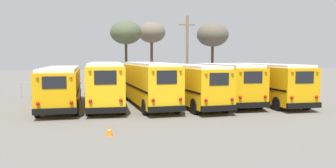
{
  "coord_description": "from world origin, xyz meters",
  "views": [
    {
      "loc": [
        -6.0,
        -25.25,
        3.67
      ],
      "look_at": [
        0.0,
        -0.65,
        1.64
      ],
      "focal_mm": 35.0,
      "sensor_mm": 36.0,
      "label": 1
    }
  ],
  "objects": [
    {
      "name": "ground_plane",
      "position": [
        0.0,
        0.0,
        0.0
      ],
      "size": [
        160.0,
        160.0,
        0.0
      ],
      "primitive_type": "plane",
      "color": "#66635E"
    },
    {
      "name": "school_bus_0",
      "position": [
        -7.96,
        0.06,
        1.64
      ],
      "size": [
        2.64,
        10.81,
        2.97
      ],
      "color": "#E5A00C",
      "rests_on": "ground"
    },
    {
      "name": "school_bus_1",
      "position": [
        -4.78,
        -0.47,
        1.79
      ],
      "size": [
        2.92,
        10.02,
        3.32
      ],
      "color": "yellow",
      "rests_on": "ground"
    },
    {
      "name": "school_bus_2",
      "position": [
        -1.59,
        -0.82,
        1.8
      ],
      "size": [
        2.82,
        10.56,
        3.31
      ],
      "color": "yellow",
      "rests_on": "ground"
    },
    {
      "name": "school_bus_3",
      "position": [
        1.59,
        -1.11,
        1.72
      ],
      "size": [
        2.91,
        10.97,
        3.14
      ],
      "color": "#EAAA0F",
      "rests_on": "ground"
    },
    {
      "name": "school_bus_4",
      "position": [
        4.78,
        -0.5,
        1.73
      ],
      "size": [
        2.84,
        10.48,
        3.18
      ],
      "color": "#E5A00C",
      "rests_on": "ground"
    },
    {
      "name": "school_bus_5",
      "position": [
        7.96,
        -1.16,
        1.73
      ],
      "size": [
        2.77,
        10.9,
        3.18
      ],
      "color": "#E5A00C",
      "rests_on": "ground"
    },
    {
      "name": "utility_pole",
      "position": [
        4.76,
        9.85,
        4.31
      ],
      "size": [
        1.8,
        0.29,
        8.33
      ],
      "color": "#75604C",
      "rests_on": "ground"
    },
    {
      "name": "bare_tree_0",
      "position": [
        1.55,
        14.15,
        6.67
      ],
      "size": [
        3.37,
        3.37,
        8.02
      ],
      "color": "brown",
      "rests_on": "ground"
    },
    {
      "name": "bare_tree_1",
      "position": [
        -2.1,
        9.38,
        6.27
      ],
      "size": [
        3.29,
        3.29,
        7.55
      ],
      "color": "#473323",
      "rests_on": "ground"
    },
    {
      "name": "bare_tree_2",
      "position": [
        8.95,
        12.88,
        6.46
      ],
      "size": [
        3.91,
        3.91,
        7.98
      ],
      "color": "#473323",
      "rests_on": "ground"
    },
    {
      "name": "fence_line",
      "position": [
        0.0,
        6.55,
        0.99
      ],
      "size": [
        23.99,
        0.06,
        1.42
      ],
      "color": "#939399",
      "rests_on": "ground"
    },
    {
      "name": "traffic_cone",
      "position": [
        -5.08,
        -9.81,
        0.25
      ],
      "size": [
        0.36,
        0.36,
        0.51
      ],
      "color": "orange",
      "rests_on": "ground"
    }
  ]
}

